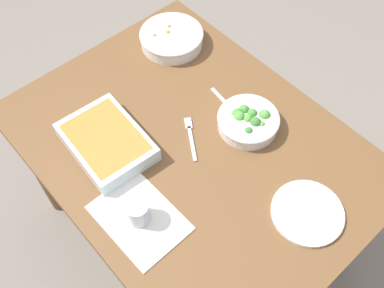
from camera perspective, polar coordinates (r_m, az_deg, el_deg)
ground_plane at (r=2.13m, az=-0.00°, el=-11.26°), size 6.00×6.00×0.00m
dining_table at (r=1.55m, az=-0.00°, el=-1.87°), size 1.20×0.90×0.74m
placemat at (r=1.35m, az=-6.79°, el=-9.39°), size 0.28×0.21×0.00m
stew_bowl at (r=1.77m, az=-2.64°, el=13.51°), size 0.25×0.25×0.06m
broccoli_bowl at (r=1.50m, az=7.23°, el=2.98°), size 0.21×0.21×0.07m
baking_dish at (r=1.47m, az=-10.94°, el=0.32°), size 0.31×0.24×0.06m
drink_cup at (r=1.32m, az=-6.95°, el=-8.73°), size 0.07×0.07×0.08m
side_plate at (r=1.39m, az=14.63°, el=-8.55°), size 0.22×0.22×0.01m
spoon_by_stew at (r=1.77m, az=-1.42°, el=12.36°), size 0.17×0.07×0.01m
spoon_by_broccoli at (r=1.57m, az=5.04°, el=4.59°), size 0.18×0.04×0.01m
fork_on_table at (r=1.49m, az=-0.19°, el=1.10°), size 0.16×0.11×0.01m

